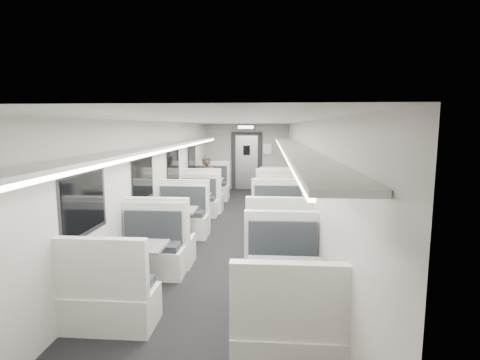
% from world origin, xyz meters
% --- Properties ---
extents(room, '(3.24, 12.24, 2.64)m').
position_xyz_m(room, '(0.00, 0.00, 1.20)').
color(room, black).
rests_on(room, ground).
extents(booth_left_a, '(1.11, 2.26, 1.21)m').
position_xyz_m(booth_left_a, '(-1.00, 3.08, 0.40)').
color(booth_left_a, silver).
rests_on(booth_left_a, room).
extents(booth_left_b, '(0.99, 2.02, 1.08)m').
position_xyz_m(booth_left_b, '(-1.00, 1.04, 0.36)').
color(booth_left_b, silver).
rests_on(booth_left_b, room).
extents(booth_left_c, '(1.09, 2.21, 1.18)m').
position_xyz_m(booth_left_c, '(-1.00, -0.87, 0.39)').
color(booth_left_c, silver).
rests_on(booth_left_c, room).
extents(booth_left_d, '(1.03, 2.09, 1.12)m').
position_xyz_m(booth_left_d, '(-1.00, -2.91, 0.37)').
color(booth_left_d, silver).
rests_on(booth_left_d, room).
extents(booth_right_a, '(0.97, 1.96, 1.05)m').
position_xyz_m(booth_right_a, '(1.00, 3.06, 0.35)').
color(booth_right_a, silver).
rests_on(booth_right_a, room).
extents(booth_right_b, '(1.08, 2.19, 1.17)m').
position_xyz_m(booth_right_b, '(1.00, 1.44, 0.39)').
color(booth_right_b, silver).
rests_on(booth_right_b, room).
extents(booth_right_c, '(1.11, 2.25, 1.20)m').
position_xyz_m(booth_right_c, '(1.00, -0.79, 0.40)').
color(booth_right_c, silver).
rests_on(booth_right_c, room).
extents(booth_right_d, '(1.06, 2.14, 1.15)m').
position_xyz_m(booth_right_d, '(1.00, -3.54, 0.38)').
color(booth_right_d, silver).
rests_on(booth_right_d, room).
extents(passenger, '(0.59, 0.44, 1.48)m').
position_xyz_m(passenger, '(-0.92, 2.69, 0.74)').
color(passenger, black).
rests_on(passenger, room).
extents(window_a, '(0.02, 1.18, 0.84)m').
position_xyz_m(window_a, '(-1.49, 3.40, 1.35)').
color(window_a, black).
rests_on(window_a, room).
extents(window_b, '(0.02, 1.18, 0.84)m').
position_xyz_m(window_b, '(-1.49, 1.20, 1.35)').
color(window_b, black).
rests_on(window_b, room).
extents(window_c, '(0.02, 1.18, 0.84)m').
position_xyz_m(window_c, '(-1.49, -1.00, 1.35)').
color(window_c, black).
rests_on(window_c, room).
extents(window_d, '(0.02, 1.18, 0.84)m').
position_xyz_m(window_d, '(-1.49, -3.20, 1.35)').
color(window_d, black).
rests_on(window_d, room).
extents(luggage_rack_left, '(0.46, 10.40, 0.09)m').
position_xyz_m(luggage_rack_left, '(-1.24, -0.30, 1.92)').
color(luggage_rack_left, silver).
rests_on(luggage_rack_left, room).
extents(luggage_rack_right, '(0.46, 10.40, 0.09)m').
position_xyz_m(luggage_rack_right, '(1.24, -0.30, 1.92)').
color(luggage_rack_right, silver).
rests_on(luggage_rack_right, room).
extents(vestibule_door, '(1.10, 0.13, 2.10)m').
position_xyz_m(vestibule_door, '(0.00, 5.93, 1.04)').
color(vestibule_door, black).
rests_on(vestibule_door, room).
extents(exit_sign, '(0.62, 0.12, 0.16)m').
position_xyz_m(exit_sign, '(0.00, 5.44, 2.28)').
color(exit_sign, black).
rests_on(exit_sign, room).
extents(wall_notice, '(0.32, 0.02, 0.40)m').
position_xyz_m(wall_notice, '(0.75, 5.92, 1.50)').
color(wall_notice, white).
rests_on(wall_notice, room).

